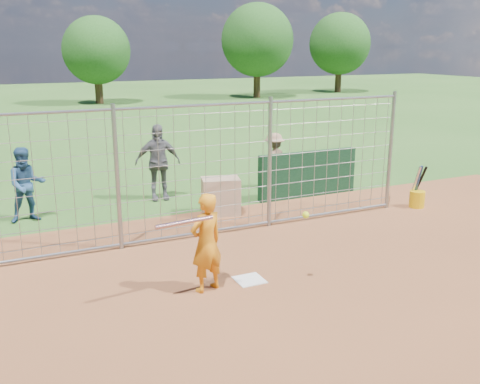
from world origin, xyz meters
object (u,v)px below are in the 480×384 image
batter (206,243)px  bystander_a (27,185)px  bucket_with_bats (417,197)px  equipment_bin (221,196)px  bystander_c (274,160)px  bystander_b (158,162)px

batter → bystander_a: (-2.15, 4.62, 0.03)m
bystander_a → bucket_with_bats: bearing=-22.4°
equipment_bin → bucket_with_bats: bearing=-4.0°
bystander_a → bystander_c: size_ratio=1.10×
bystander_a → equipment_bin: (3.81, -1.23, -0.38)m
bystander_a → batter: bearing=-69.3°
bystander_b → bystander_c: bearing=4.0°
batter → bystander_a: size_ratio=0.96×
equipment_bin → bucket_with_bats: 4.45m
bystander_b → equipment_bin: 1.97m
bystander_a → bucket_with_bats: 8.46m
bystander_b → bystander_c: 3.03m
batter → bucket_with_bats: size_ratio=1.55×
batter → equipment_bin: (1.66, 3.39, -0.35)m
bystander_b → bucket_with_bats: (5.11, -3.09, -0.66)m
bystander_b → equipment_bin: bystander_b is taller
bystander_c → equipment_bin: size_ratio=1.77×
bystander_a → equipment_bin: 4.02m
bystander_c → batter: bearing=34.3°
batter → bystander_b: 5.14m
equipment_bin → bystander_a: bearing=176.4°
bystander_c → bucket_with_bats: (2.09, -2.93, -0.46)m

